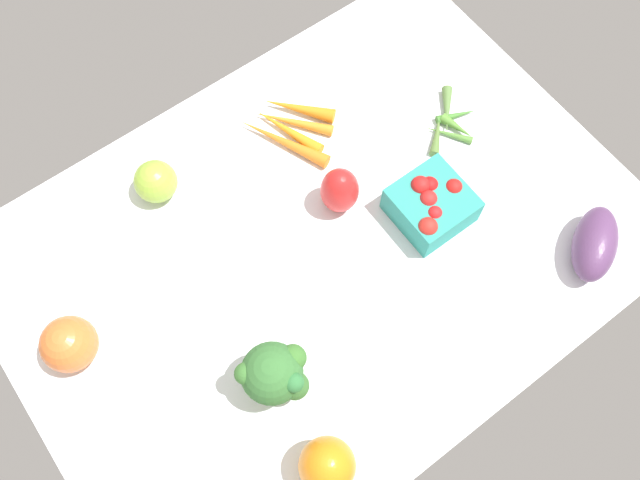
# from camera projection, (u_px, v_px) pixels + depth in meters

# --- Properties ---
(tablecloth) EXTENTS (1.04, 0.76, 0.02)m
(tablecloth) POSITION_uv_depth(u_px,v_px,m) (320.00, 247.00, 1.15)
(tablecloth) COLOR white
(tablecloth) RESTS_ON ground
(okra_pile) EXTENTS (0.13, 0.12, 0.02)m
(okra_pile) POSITION_uv_depth(u_px,v_px,m) (449.00, 123.00, 1.22)
(okra_pile) COLOR #588A39
(okra_pile) RESTS_ON tablecloth
(eggplant) EXTENTS (0.15, 0.13, 0.07)m
(eggplant) POSITION_uv_depth(u_px,v_px,m) (595.00, 244.00, 1.10)
(eggplant) COLOR #5B3862
(eggplant) RESTS_ON tablecloth
(berry_basket) EXTENTS (0.12, 0.12, 0.08)m
(berry_basket) POSITION_uv_depth(u_px,v_px,m) (431.00, 204.00, 1.13)
(berry_basket) COLOR teal
(berry_basket) RESTS_ON tablecloth
(carrot_bunch) EXTENTS (0.16, 0.19, 0.03)m
(carrot_bunch) POSITION_uv_depth(u_px,v_px,m) (290.00, 126.00, 1.21)
(carrot_bunch) COLOR orange
(carrot_bunch) RESTS_ON tablecloth
(broccoli_head) EXTENTS (0.10, 0.10, 0.12)m
(broccoli_head) POSITION_uv_depth(u_px,v_px,m) (275.00, 374.00, 0.98)
(broccoli_head) COLOR #AAC97C
(broccoli_head) RESTS_ON tablecloth
(heirloom_tomato_green) EXTENTS (0.07, 0.07, 0.07)m
(heirloom_tomato_green) POSITION_uv_depth(u_px,v_px,m) (156.00, 182.00, 1.14)
(heirloom_tomato_green) COLOR #92BB3B
(heirloom_tomato_green) RESTS_ON tablecloth
(bell_pepper_red) EXTENTS (0.07, 0.07, 0.10)m
(bell_pepper_red) POSITION_uv_depth(u_px,v_px,m) (340.00, 190.00, 1.12)
(bell_pepper_red) COLOR red
(bell_pepper_red) RESTS_ON tablecloth
(heirloom_tomato_orange) EXTENTS (0.09, 0.09, 0.09)m
(heirloom_tomato_orange) POSITION_uv_depth(u_px,v_px,m) (69.00, 344.00, 1.02)
(heirloom_tomato_orange) COLOR orange
(heirloom_tomato_orange) RESTS_ON tablecloth
(bell_pepper_orange) EXTENTS (0.10, 0.10, 0.10)m
(bell_pepper_orange) POSITION_uv_depth(u_px,v_px,m) (327.00, 466.00, 0.95)
(bell_pepper_orange) COLOR orange
(bell_pepper_orange) RESTS_ON tablecloth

